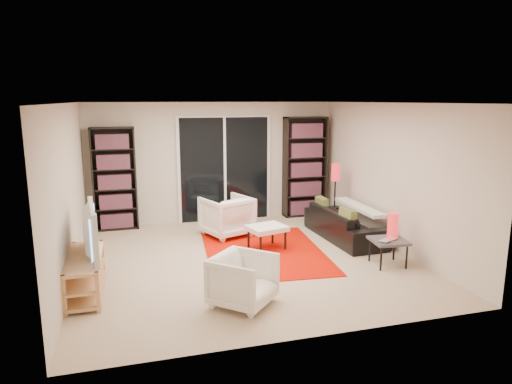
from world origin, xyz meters
TOP-DOWN VIEW (x-y plane):
  - floor at (0.00, 0.00)m, footprint 5.00×5.00m
  - wall_back at (0.00, 2.50)m, footprint 5.00×0.02m
  - wall_front at (0.00, -2.50)m, footprint 5.00×0.02m
  - wall_left at (-2.50, 0.00)m, footprint 0.02×5.00m
  - wall_right at (2.50, 0.00)m, footprint 0.02×5.00m
  - ceiling at (0.00, 0.00)m, footprint 5.00×5.00m
  - sliding_door at (0.20, 2.46)m, footprint 1.92×0.08m
  - bookshelf_left at (-1.95, 2.33)m, footprint 0.80×0.30m
  - bookshelf_right at (1.90, 2.33)m, footprint 0.90×0.30m
  - tv_stand at (-2.30, -0.66)m, footprint 0.42×1.32m
  - tv at (-2.28, -0.66)m, footprint 0.27×1.14m
  - rug at (0.37, 0.25)m, footprint 2.09×2.69m
  - sofa at (1.97, 0.57)m, footprint 0.81×1.91m
  - armchair_back at (-0.01, 1.33)m, footprint 1.01×1.03m
  - armchair_front at (-0.44, -1.55)m, footprint 0.97×0.96m
  - ottoman at (0.46, 0.38)m, footprint 0.70×0.62m
  - side_table at (1.99, -0.83)m, footprint 0.55×0.55m
  - laptop at (1.97, -0.92)m, footprint 0.39×0.34m
  - table_lamp at (2.12, -0.72)m, footprint 0.16×0.16m
  - floor_lamp at (2.16, 1.38)m, footprint 0.19×0.19m

SIDE VIEW (x-z plane):
  - floor at x=0.00m, z-range 0.00..0.00m
  - rug at x=0.37m, z-range 0.00..0.01m
  - tv_stand at x=-2.30m, z-range 0.01..0.51m
  - sofa at x=1.97m, z-range 0.00..0.55m
  - armchair_front at x=-0.44m, z-range 0.00..0.63m
  - ottoman at x=0.46m, z-range 0.15..0.55m
  - side_table at x=1.99m, z-range 0.16..0.56m
  - armchair_back at x=-0.01m, z-range 0.00..0.73m
  - laptop at x=1.97m, z-range 0.40..0.43m
  - table_lamp at x=2.12m, z-range 0.40..0.77m
  - tv at x=-2.28m, z-range 0.50..1.15m
  - floor_lamp at x=2.16m, z-range 0.31..1.55m
  - bookshelf_left at x=-1.95m, z-range 0.00..1.95m
  - sliding_door at x=0.20m, z-range -0.03..2.13m
  - bookshelf_right at x=1.90m, z-range 0.00..2.10m
  - wall_back at x=0.00m, z-range 0.00..2.40m
  - wall_front at x=0.00m, z-range 0.00..2.40m
  - wall_left at x=-2.50m, z-range 0.00..2.40m
  - wall_right at x=2.50m, z-range 0.00..2.40m
  - ceiling at x=0.00m, z-range 2.39..2.41m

